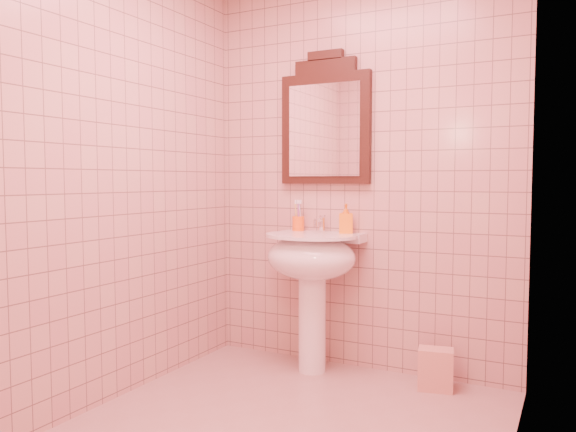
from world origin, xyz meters
The scene contains 7 objects.
back_wall centered at (0.00, 1.10, 1.25)m, with size 2.00×0.02×2.50m, color tan.
pedestal_sink centered at (-0.22, 0.87, 0.66)m, with size 0.58×0.58×0.86m.
faucet centered at (-0.22, 1.01, 0.92)m, with size 0.04×0.16×0.11m.
mirror centered at (-0.22, 1.07, 1.56)m, with size 0.60×0.06×0.84m.
toothbrush_cup centered at (-0.39, 1.03, 0.91)m, with size 0.08×0.08×0.18m.
soap_dispenser centered at (-0.05, 1.01, 0.96)m, with size 0.08×0.09×0.19m, color orange.
towel centered at (0.53, 0.92, 0.12)m, with size 0.19×0.13×0.24m, color #EEB68C.
Camera 1 is at (1.22, -2.25, 1.20)m, focal length 35.00 mm.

